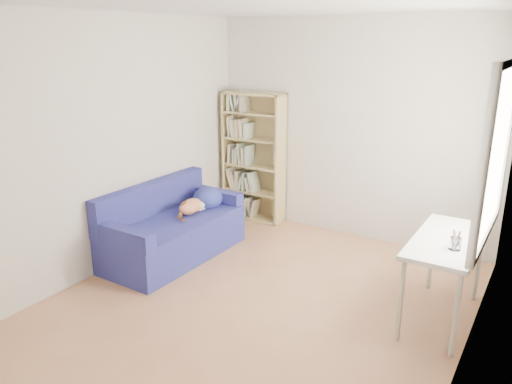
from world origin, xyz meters
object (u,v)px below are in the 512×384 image
(bookshelf, at_px, (254,162))
(pen_cup, at_px, (456,242))
(sofa, at_px, (173,229))
(desk, at_px, (446,248))

(bookshelf, bearing_deg, pen_cup, -28.04)
(bookshelf, xyz_separation_m, pen_cup, (2.82, -1.50, 0.03))
(bookshelf, distance_m, pen_cup, 3.20)
(sofa, bearing_deg, desk, 4.82)
(bookshelf, bearing_deg, sofa, -94.64)
(pen_cup, bearing_deg, bookshelf, 151.96)
(bookshelf, height_order, desk, bookshelf)
(sofa, xyz_separation_m, desk, (2.85, 0.19, 0.36))
(bookshelf, height_order, pen_cup, bookshelf)
(bookshelf, distance_m, desk, 3.02)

